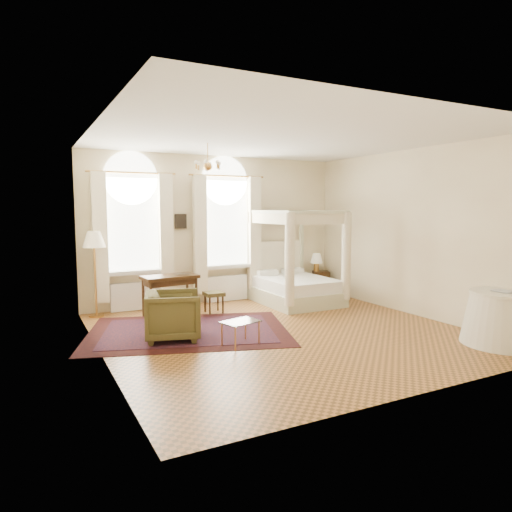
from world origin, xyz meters
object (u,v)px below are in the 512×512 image
(floor_lamp, at_px, (94,244))
(coffee_table, at_px, (241,323))
(side_table, at_px, (503,318))
(nightstand, at_px, (321,282))
(stool, at_px, (214,295))
(writing_desk, at_px, (170,281))
(armchair, at_px, (173,315))
(canopy_bed, at_px, (296,282))

(floor_lamp, bearing_deg, coffee_table, -60.68)
(side_table, bearing_deg, nightstand, 90.00)
(stool, bearing_deg, writing_desk, 167.83)
(writing_desk, height_order, side_table, side_table)
(nightstand, distance_m, armchair, 5.05)
(stool, xyz_separation_m, coffee_table, (-0.48, -2.27, -0.01))
(canopy_bed, height_order, floor_lamp, canopy_bed)
(writing_desk, relative_size, stool, 2.63)
(writing_desk, relative_size, armchair, 1.29)
(floor_lamp, xyz_separation_m, side_table, (5.40, -4.87, -1.03))
(armchair, height_order, side_table, side_table)
(writing_desk, distance_m, coffee_table, 2.51)
(canopy_bed, relative_size, coffee_table, 3.20)
(canopy_bed, relative_size, nightstand, 3.75)
(coffee_table, relative_size, floor_lamp, 0.39)
(floor_lamp, bearing_deg, armchair, -68.61)
(writing_desk, distance_m, floor_lamp, 1.63)
(stool, relative_size, side_table, 0.35)
(nightstand, relative_size, stool, 1.29)
(armchair, distance_m, side_table, 5.23)
(stool, bearing_deg, nightstand, 13.59)
(canopy_bed, bearing_deg, floor_lamp, 169.87)
(nightstand, height_order, armchair, armchair)
(coffee_table, bearing_deg, writing_desk, 98.97)
(coffee_table, bearing_deg, nightstand, 39.54)
(writing_desk, bearing_deg, coffee_table, -81.03)
(armchair, distance_m, floor_lamp, 2.63)
(armchair, height_order, floor_lamp, floor_lamp)
(nightstand, relative_size, side_table, 0.45)
(canopy_bed, height_order, side_table, canopy_bed)
(writing_desk, relative_size, coffee_table, 1.73)
(armchair, relative_size, coffee_table, 1.34)
(canopy_bed, bearing_deg, armchair, -155.68)
(stool, distance_m, side_table, 5.21)
(writing_desk, height_order, coffee_table, writing_desk)
(canopy_bed, distance_m, floor_lamp, 4.36)
(canopy_bed, height_order, writing_desk, canopy_bed)
(nightstand, distance_m, floor_lamp, 5.52)
(coffee_table, height_order, floor_lamp, floor_lamp)
(stool, bearing_deg, coffee_table, -101.84)
(canopy_bed, distance_m, nightstand, 1.44)
(nightstand, xyz_separation_m, coffee_table, (-3.69, -3.05, 0.07))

